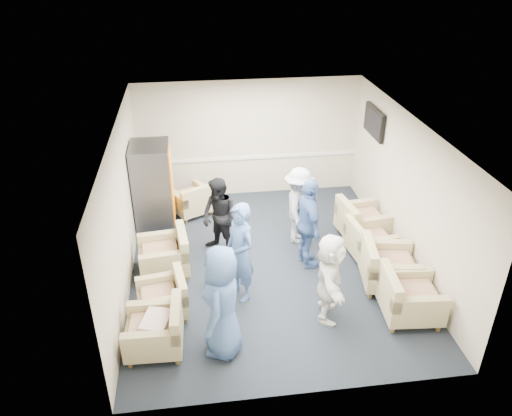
{
  "coord_description": "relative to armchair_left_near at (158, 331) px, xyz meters",
  "views": [
    {
      "loc": [
        -1.25,
        -7.54,
        5.41
      ],
      "look_at": [
        -0.21,
        0.2,
        1.11
      ],
      "focal_mm": 35.0,
      "sensor_mm": 36.0,
      "label": 1
    }
  ],
  "objects": [
    {
      "name": "person_back_right",
      "position": [
        2.64,
        2.66,
        0.46
      ],
      "size": [
        0.77,
        1.11,
        1.57
      ],
      "primitive_type": "imported",
      "rotation": [
        0.0,
        0.0,
        1.37
      ],
      "color": "silver",
      "rests_on": "floor"
    },
    {
      "name": "person_mid_right",
      "position": [
        2.64,
        1.82,
        0.54
      ],
      "size": [
        0.53,
        1.06,
        1.74
      ],
      "primitive_type": "imported",
      "rotation": [
        0.0,
        0.0,
        1.68
      ],
      "color": "#42629F",
      "rests_on": "floor"
    },
    {
      "name": "armchair_corner",
      "position": [
        0.59,
        4.03,
        -0.01
      ],
      "size": [
        1.07,
        1.07,
        0.63
      ],
      "rotation": [
        0.0,
        0.0,
        3.63
      ],
      "color": "tan",
      "rests_on": "floor"
    },
    {
      "name": "floor",
      "position": [
        1.94,
        1.89,
        -0.33
      ],
      "size": [
        6.0,
        6.0,
        0.0
      ],
      "primitive_type": "plane",
      "color": "black",
      "rests_on": "ground"
    },
    {
      "name": "ceiling",
      "position": [
        1.94,
        1.89,
        2.37
      ],
      "size": [
        6.0,
        6.0,
        0.0
      ],
      "primitive_type": "plane",
      "rotation": [
        3.14,
        0.0,
        0.0
      ],
      "color": "silver",
      "rests_on": "back_wall"
    },
    {
      "name": "pillow",
      "position": [
        -0.01,
        0.0,
        0.18
      ],
      "size": [
        0.49,
        0.57,
        0.14
      ],
      "primitive_type": "cube",
      "rotation": [
        0.0,
        0.0,
        -1.85
      ],
      "color": "silver",
      "rests_on": "armchair_left_near"
    },
    {
      "name": "front_wall",
      "position": [
        1.94,
        -1.11,
        1.02
      ],
      "size": [
        5.0,
        0.02,
        2.7
      ],
      "primitive_type": "cube",
      "color": "#C0B59F",
      "rests_on": "floor"
    },
    {
      "name": "vending_machine",
      "position": [
        -0.15,
        3.44,
        0.62
      ],
      "size": [
        0.77,
        0.89,
        1.89
      ],
      "color": "#53535B",
      "rests_on": "floor"
    },
    {
      "name": "right_wall",
      "position": [
        4.44,
        1.89,
        1.02
      ],
      "size": [
        0.02,
        6.0,
        2.7
      ],
      "primitive_type": "cube",
      "color": "#C0B59F",
      "rests_on": "floor"
    },
    {
      "name": "armchair_left_far",
      "position": [
        0.09,
        1.93,
        0.02
      ],
      "size": [
        0.95,
        0.95,
        0.69
      ],
      "rotation": [
        0.0,
        0.0,
        -1.47
      ],
      "color": "tan",
      "rests_on": "floor"
    },
    {
      "name": "backpack",
      "position": [
        0.97,
        1.43,
        -0.09
      ],
      "size": [
        0.29,
        0.22,
        0.46
      ],
      "rotation": [
        0.0,
        0.0,
        -0.14
      ],
      "color": "black",
      "rests_on": "floor"
    },
    {
      "name": "tv",
      "position": [
        4.38,
        3.69,
        1.72
      ],
      "size": [
        0.1,
        1.0,
        0.58
      ],
      "color": "black",
      "rests_on": "right_wall"
    },
    {
      "name": "armchair_left_near",
      "position": [
        0.0,
        0.0,
        0.0
      ],
      "size": [
        0.85,
        0.85,
        0.66
      ],
      "rotation": [
        0.0,
        0.0,
        -1.61
      ],
      "color": "tan",
      "rests_on": "floor"
    },
    {
      "name": "chair_rail",
      "position": [
        1.94,
        4.87,
        0.57
      ],
      "size": [
        4.98,
        0.04,
        0.06
      ],
      "primitive_type": "cube",
      "color": "white",
      "rests_on": "back_wall"
    },
    {
      "name": "back_wall",
      "position": [
        1.94,
        4.89,
        1.02
      ],
      "size": [
        5.0,
        0.02,
        2.7
      ],
      "primitive_type": "cube",
      "color": "#C0B59F",
      "rests_on": "floor"
    },
    {
      "name": "person_back_left",
      "position": [
        1.09,
        2.44,
        0.44
      ],
      "size": [
        0.93,
        0.95,
        1.54
      ],
      "primitive_type": "imported",
      "rotation": [
        0.0,
        0.0,
        -0.84
      ],
      "color": "black",
      "rests_on": "floor"
    },
    {
      "name": "person_front_right",
      "position": [
        2.65,
        0.38,
        0.43
      ],
      "size": [
        0.79,
        1.46,
        1.5
      ],
      "primitive_type": "imported",
      "rotation": [
        0.0,
        0.0,
        1.31
      ],
      "color": "white",
      "rests_on": "floor"
    },
    {
      "name": "armchair_left_mid",
      "position": [
        0.09,
        0.78,
        -0.03
      ],
      "size": [
        0.86,
        0.86,
        0.6
      ],
      "rotation": [
        0.0,
        0.0,
        -1.42
      ],
      "color": "tan",
      "rests_on": "floor"
    },
    {
      "name": "person_front_left",
      "position": [
        0.95,
        -0.15,
        0.56
      ],
      "size": [
        0.8,
        1.0,
        1.77
      ],
      "primitive_type": "imported",
      "rotation": [
        0.0,
        0.0,
        -1.88
      ],
      "color": "#42629F",
      "rests_on": "floor"
    },
    {
      "name": "left_wall",
      "position": [
        -0.56,
        1.89,
        1.02
      ],
      "size": [
        0.02,
        6.0,
        2.7
      ],
      "primitive_type": "cube",
      "color": "#C0B59F",
      "rests_on": "floor"
    },
    {
      "name": "armchair_right_midnear",
      "position": [
        3.85,
        1.03,
        0.03
      ],
      "size": [
        1.03,
        1.03,
        0.73
      ],
      "rotation": [
        0.0,
        0.0,
        1.42
      ],
      "color": "tan",
      "rests_on": "floor"
    },
    {
      "name": "armchair_right_far",
      "position": [
        3.9,
        2.6,
        0.02
      ],
      "size": [
        0.98,
        0.98,
        0.69
      ],
      "rotation": [
        0.0,
        0.0,
        1.71
      ],
      "color": "tan",
      "rests_on": "floor"
    },
    {
      "name": "person_mid_left",
      "position": [
        1.33,
        1.07,
        0.55
      ],
      "size": [
        0.67,
        0.76,
        1.75
      ],
      "primitive_type": "imported",
      "rotation": [
        0.0,
        0.0,
        -1.07
      ],
      "color": "#42629F",
      "rests_on": "floor"
    },
    {
      "name": "armchair_right_near",
      "position": [
        3.88,
        0.2,
        0.03
      ],
      "size": [
        0.96,
        0.96,
        0.71
      ],
      "rotation": [
        0.0,
        0.0,
        1.49
      ],
      "color": "tan",
      "rests_on": "floor"
    },
    {
      "name": "armchair_right_midfar",
      "position": [
        3.83,
        1.96,
        -0.02
      ],
      "size": [
        0.86,
        0.86,
        0.62
      ],
      "rotation": [
        0.0,
        0.0,
        1.68
      ],
      "color": "tan",
      "rests_on": "floor"
    }
  ]
}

